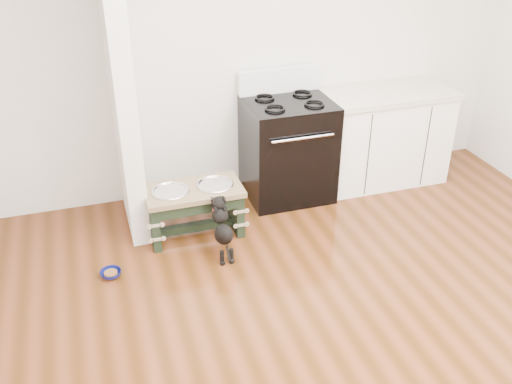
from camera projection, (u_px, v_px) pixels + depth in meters
name	position (u px, v px, depth m)	size (l,w,h in m)	color
ground	(368.00, 359.00, 3.58)	(5.00, 5.00, 0.00)	#43230C
room_shell	(400.00, 119.00, 2.79)	(5.00, 5.00, 5.00)	silver
partition_wall	(119.00, 71.00, 4.36)	(0.15, 0.80, 2.70)	silver
oven_range	(288.00, 148.00, 5.21)	(0.76, 0.69, 1.14)	black
cabinet_run	(382.00, 136.00, 5.50)	(1.24, 0.64, 0.91)	white
dog_feeder	(194.00, 202.00, 4.68)	(0.79, 0.42, 0.45)	black
puppy	(222.00, 227.00, 4.44)	(0.14, 0.41, 0.48)	black
floor_bowl	(111.00, 274.00, 4.31)	(0.17, 0.17, 0.05)	#0C1158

